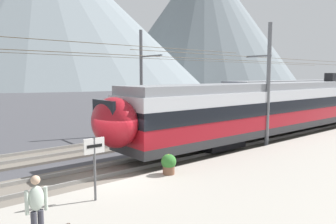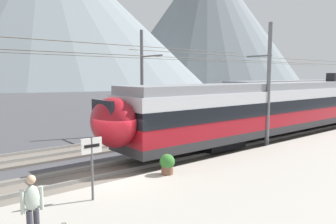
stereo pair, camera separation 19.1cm
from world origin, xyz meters
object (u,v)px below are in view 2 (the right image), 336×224
object	(u,v)px
catenary_mast_far_side	(143,80)
potted_plant_platform_edge	(167,163)
train_far_track	(311,95)
passenger_walking	(32,205)
platform_sign	(92,155)
train_near_platform	(299,104)
catenary_mast_mid	(267,84)

from	to	relation	value
catenary_mast_far_side	potted_plant_platform_edge	bearing A→B (deg)	-119.43
train_far_track	passenger_walking	size ratio (longest dim) A/B	16.76
train_far_track	platform_sign	bearing A→B (deg)	-164.76
passenger_walking	potted_plant_platform_edge	distance (m)	6.36
train_near_platform	catenary_mast_mid	bearing A→B (deg)	-167.50
passenger_walking	train_near_platform	bearing A→B (deg)	13.01
platform_sign	passenger_walking	xyz separation A→B (m)	(-2.32, -1.61, -0.56)
potted_plant_platform_edge	train_far_track	bearing A→B (deg)	15.94
catenary_mast_far_side	platform_sign	world-z (taller)	catenary_mast_far_side
potted_plant_platform_edge	catenary_mast_far_side	bearing A→B (deg)	60.57
catenary_mast_far_side	passenger_walking	bearing A→B (deg)	-133.87
catenary_mast_mid	passenger_walking	distance (m)	14.98
catenary_mast_mid	catenary_mast_far_side	size ratio (longest dim) A/B	1.00
platform_sign	train_far_track	bearing A→B (deg)	15.24
train_far_track	train_near_platform	bearing A→B (deg)	-156.47
train_near_platform	platform_sign	bearing A→B (deg)	-170.26
catenary_mast_far_side	platform_sign	distance (m)	13.67
train_near_platform	catenary_mast_mid	size ratio (longest dim) A/B	0.76
train_far_track	catenary_mast_far_side	size ratio (longest dim) A/B	0.66
train_near_platform	train_far_track	xyz separation A→B (m)	(11.22, 4.88, -0.00)
potted_plant_platform_edge	train_near_platform	bearing A→B (deg)	9.65
platform_sign	train_near_platform	bearing A→B (deg)	9.74
train_near_platform	catenary_mast_far_side	size ratio (longest dim) A/B	0.76
train_near_platform	platform_sign	xyz separation A→B (m)	(-18.13, -3.11, -0.41)
train_far_track	passenger_walking	bearing A→B (deg)	-163.12
catenary_mast_mid	platform_sign	bearing A→B (deg)	-171.68
catenary_mast_mid	catenary_mast_far_side	xyz separation A→B (m)	(-3.10, 8.34, 0.15)
passenger_walking	platform_sign	bearing A→B (deg)	34.85
train_near_platform	catenary_mast_far_side	xyz separation A→B (m)	(-9.18, 6.99, 1.76)
train_far_track	passenger_walking	world-z (taller)	train_far_track
platform_sign	catenary_mast_far_side	bearing A→B (deg)	48.48
train_far_track	catenary_mast_mid	bearing A→B (deg)	-160.19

